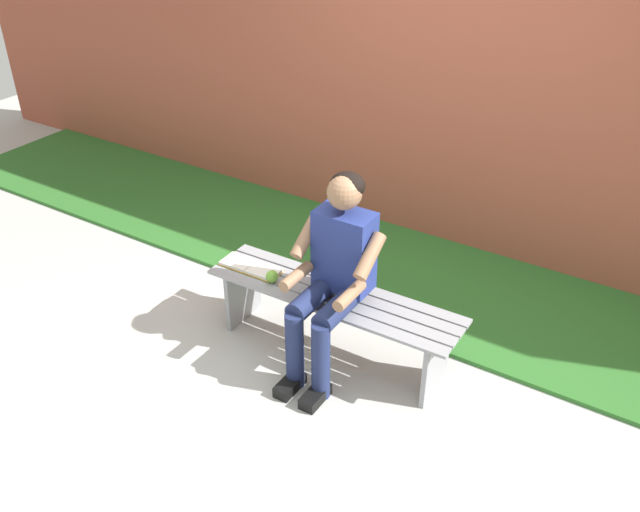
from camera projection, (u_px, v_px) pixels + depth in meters
name	position (u px, v px, depth m)	size (l,w,h in m)	color
ground_plane	(103.00, 385.00, 4.15)	(10.00, 7.00, 0.04)	#B2B2AD
grass_strip	(423.00, 254.00, 5.37)	(9.00, 2.06, 0.03)	#2D6B28
brick_wall	(401.00, 45.00, 5.12)	(9.50, 0.24, 2.96)	#9E4C38
bench_near	(333.00, 308.00, 4.21)	(1.64, 0.43, 0.45)	gray
person_seated	(333.00, 271.00, 3.93)	(0.50, 0.69, 1.26)	navy
apple	(272.00, 277.00, 4.24)	(0.08, 0.08, 0.08)	#72B738
book_open	(251.00, 267.00, 4.39)	(0.41, 0.17, 0.02)	white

